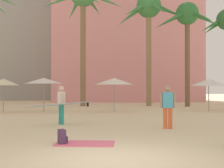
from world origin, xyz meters
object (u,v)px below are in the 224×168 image
at_px(cafe_umbrella_0, 114,81).
at_px(beach_towel, 85,143).
at_px(cafe_umbrella_2, 209,82).
at_px(person_near_right, 168,105).
at_px(palm_tree_far_left, 149,13).
at_px(backpack, 62,137).
at_px(cafe_umbrella_3, 3,82).
at_px(cafe_umbrella_5, 44,81).
at_px(palm_tree_left, 83,2).
at_px(person_near_left, 61,104).
at_px(palm_tree_right, 187,21).

distance_m(cafe_umbrella_0, beach_towel, 11.53).
xyz_separation_m(cafe_umbrella_2, person_near_right, (-5.30, -8.35, -1.02)).
bearing_deg(beach_towel, palm_tree_far_left, 71.37).
xyz_separation_m(backpack, person_near_right, (3.98, 2.90, 0.73)).
height_order(cafe_umbrella_2, person_near_right, cafe_umbrella_2).
height_order(cafe_umbrella_3, person_near_right, cafe_umbrella_3).
relative_size(cafe_umbrella_5, beach_towel, 1.47).
bearing_deg(cafe_umbrella_3, palm_tree_left, 49.26).
bearing_deg(palm_tree_left, beach_towel, -90.46).
distance_m(cafe_umbrella_3, beach_towel, 12.71).
xyz_separation_m(palm_tree_left, cafe_umbrella_0, (1.98, -6.36, -6.86)).
height_order(backpack, person_near_right, person_near_right).
bearing_deg(beach_towel, person_near_right, 41.36).
bearing_deg(backpack, cafe_umbrella_3, 92.31).
bearing_deg(cafe_umbrella_0, beach_towel, -100.75).
height_order(cafe_umbrella_0, beach_towel, cafe_umbrella_0).
distance_m(palm_tree_far_left, cafe_umbrella_3, 13.68).
distance_m(palm_tree_far_left, beach_towel, 19.88).
relative_size(cafe_umbrella_0, cafe_umbrella_3, 1.16).
xyz_separation_m(palm_tree_far_left, person_near_left, (-6.76, -12.56, -7.13)).
height_order(palm_tree_right, person_near_right, palm_tree_right).
xyz_separation_m(cafe_umbrella_5, person_near_left, (1.55, -7.05, -1.13)).
xyz_separation_m(palm_tree_right, cafe_umbrella_3, (-13.88, -4.58, -5.26)).
xyz_separation_m(cafe_umbrella_0, person_near_right, (1.21, -8.22, -1.09)).
bearing_deg(cafe_umbrella_3, person_near_right, -45.74).
height_order(palm_tree_far_left, cafe_umbrella_2, palm_tree_far_left).
bearing_deg(beach_towel, cafe_umbrella_5, 102.06).
bearing_deg(backpack, cafe_umbrella_2, 31.92).
xyz_separation_m(palm_tree_left, cafe_umbrella_2, (8.49, -6.22, -6.92)).
relative_size(cafe_umbrella_2, cafe_umbrella_5, 1.00).
bearing_deg(beach_towel, palm_tree_left, 89.54).
bearing_deg(person_near_left, cafe_umbrella_2, -168.90).
bearing_deg(palm_tree_left, cafe_umbrella_2, -36.25).
bearing_deg(person_near_right, cafe_umbrella_2, 160.97).
bearing_deg(cafe_umbrella_2, backpack, -129.51).
distance_m(cafe_umbrella_3, backpack, 12.41).
bearing_deg(cafe_umbrella_5, beach_towel, -77.94).
height_order(palm_tree_right, cafe_umbrella_5, palm_tree_right).
bearing_deg(palm_tree_right, palm_tree_far_left, 159.36).
bearing_deg(backpack, beach_towel, -21.03).
height_order(palm_tree_right, cafe_umbrella_0, palm_tree_right).
height_order(cafe_umbrella_2, cafe_umbrella_3, cafe_umbrella_2).
bearing_deg(palm_tree_left, person_near_left, -94.87).
bearing_deg(palm_tree_right, beach_towel, -118.82).
xyz_separation_m(cafe_umbrella_0, cafe_umbrella_3, (-7.15, 0.36, -0.06)).
bearing_deg(person_near_right, cafe_umbrella_0, -158.25).
height_order(palm_tree_left, cafe_umbrella_3, palm_tree_left).
bearing_deg(backpack, cafe_umbrella_5, 80.43).
bearing_deg(person_near_right, cafe_umbrella_3, -122.36).
bearing_deg(person_near_right, palm_tree_far_left, -176.46).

